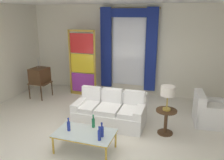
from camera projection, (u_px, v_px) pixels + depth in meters
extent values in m
plane|color=silver|center=(99.00, 133.00, 5.46)|extent=(16.00, 16.00, 0.00)
cube|color=silver|center=(131.00, 50.00, 7.83)|extent=(8.00, 0.12, 3.00)
cube|color=white|center=(110.00, 0.00, 5.34)|extent=(8.00, 7.60, 0.04)
cube|color=white|center=(129.00, 49.00, 7.76)|extent=(1.10, 0.02, 2.50)
cylinder|color=gold|center=(129.00, 8.00, 7.31)|extent=(2.00, 0.04, 0.04)
cube|color=navy|center=(106.00, 48.00, 7.89)|extent=(0.36, 0.12, 2.70)
cube|color=navy|center=(151.00, 50.00, 7.44)|extent=(0.36, 0.12, 2.70)
cube|color=navy|center=(129.00, 13.00, 7.34)|extent=(1.80, 0.10, 0.28)
cube|color=white|center=(109.00, 117.00, 5.85)|extent=(1.75, 0.92, 0.38)
cube|color=white|center=(114.00, 104.00, 6.13)|extent=(1.74, 0.22, 0.78)
cube|color=white|center=(140.00, 118.00, 5.60)|extent=(0.21, 0.86, 0.56)
cube|color=white|center=(81.00, 110.00, 6.04)|extent=(0.21, 0.86, 0.56)
cube|color=white|center=(132.00, 111.00, 5.56)|extent=(0.54, 0.74, 0.12)
cube|color=white|center=(135.00, 98.00, 5.79)|extent=(0.51, 0.15, 0.40)
cube|color=white|center=(109.00, 109.00, 5.73)|extent=(0.54, 0.74, 0.12)
cube|color=white|center=(113.00, 96.00, 5.96)|extent=(0.51, 0.15, 0.40)
cube|color=white|center=(87.00, 106.00, 5.89)|extent=(0.54, 0.74, 0.12)
cube|color=white|center=(92.00, 94.00, 6.12)|extent=(0.51, 0.15, 0.40)
cube|color=silver|center=(85.00, 133.00, 4.66)|extent=(1.20, 0.68, 0.02)
cube|color=gold|center=(91.00, 127.00, 4.96)|extent=(1.20, 0.04, 0.03)
cube|color=gold|center=(78.00, 142.00, 4.37)|extent=(1.20, 0.04, 0.03)
cube|color=gold|center=(59.00, 129.00, 4.83)|extent=(0.04, 0.68, 0.03)
cube|color=gold|center=(112.00, 138.00, 4.49)|extent=(0.04, 0.68, 0.03)
cylinder|color=gold|center=(68.00, 131.00, 5.16)|extent=(0.04, 0.04, 0.38)
cylinder|color=gold|center=(116.00, 139.00, 4.83)|extent=(0.04, 0.04, 0.38)
cylinder|color=gold|center=(53.00, 145.00, 4.61)|extent=(0.04, 0.04, 0.38)
cylinder|color=gold|center=(106.00, 155.00, 4.27)|extent=(0.04, 0.04, 0.38)
cylinder|color=#196B3D|center=(93.00, 123.00, 4.84)|extent=(0.06, 0.06, 0.19)
cylinder|color=#196B3D|center=(93.00, 118.00, 4.80)|extent=(0.03, 0.03, 0.06)
sphere|color=#196B3D|center=(93.00, 116.00, 4.79)|extent=(0.04, 0.04, 0.04)
cylinder|color=navy|center=(69.00, 126.00, 4.70)|extent=(0.07, 0.07, 0.19)
cylinder|color=navy|center=(68.00, 121.00, 4.66)|extent=(0.03, 0.03, 0.06)
sphere|color=navy|center=(68.00, 119.00, 4.65)|extent=(0.04, 0.04, 0.04)
cylinder|color=navy|center=(99.00, 135.00, 4.35)|extent=(0.06, 0.06, 0.20)
cylinder|color=navy|center=(99.00, 129.00, 4.31)|extent=(0.03, 0.03, 0.06)
sphere|color=navy|center=(99.00, 127.00, 4.30)|extent=(0.04, 0.04, 0.04)
cylinder|color=navy|center=(102.00, 132.00, 4.48)|extent=(0.07, 0.07, 0.20)
cylinder|color=navy|center=(102.00, 126.00, 4.44)|extent=(0.03, 0.03, 0.06)
sphere|color=navy|center=(102.00, 123.00, 4.43)|extent=(0.04, 0.04, 0.04)
cube|color=#472D19|center=(40.00, 83.00, 7.61)|extent=(0.62, 0.54, 0.03)
cylinder|color=#472D19|center=(29.00, 92.00, 7.52)|extent=(0.04, 0.04, 0.50)
cylinder|color=#472D19|center=(41.00, 87.00, 8.02)|extent=(0.04, 0.04, 0.50)
cylinder|color=#472D19|center=(41.00, 93.00, 7.35)|extent=(0.04, 0.04, 0.50)
cylinder|color=#472D19|center=(52.00, 88.00, 7.85)|extent=(0.04, 0.04, 0.50)
cube|color=#472D19|center=(40.00, 75.00, 7.54)|extent=(0.52, 0.59, 0.48)
cube|color=black|center=(34.00, 74.00, 7.62)|extent=(0.04, 0.39, 0.30)
cylinder|color=gold|center=(33.00, 80.00, 7.60)|extent=(0.01, 0.04, 0.04)
cylinder|color=gold|center=(36.00, 79.00, 7.74)|extent=(0.01, 0.04, 0.04)
cylinder|color=silver|center=(38.00, 63.00, 7.42)|extent=(0.02, 0.13, 0.34)
cylinder|color=silver|center=(38.00, 63.00, 7.42)|extent=(0.02, 0.13, 0.34)
cube|color=white|center=(211.00, 116.00, 5.86)|extent=(0.88, 0.88, 0.40)
cube|color=white|center=(213.00, 107.00, 5.79)|extent=(0.75, 0.75, 0.10)
cube|color=white|center=(199.00, 108.00, 5.86)|extent=(0.28, 0.82, 0.80)
cube|color=white|center=(209.00, 108.00, 6.13)|extent=(0.75, 0.25, 0.58)
cube|color=white|center=(214.00, 119.00, 5.53)|extent=(0.75, 0.25, 0.58)
cube|color=gold|center=(70.00, 63.00, 7.79)|extent=(0.05, 0.05, 2.20)
cube|color=gold|center=(95.00, 64.00, 7.53)|extent=(0.05, 0.05, 2.20)
cube|color=gold|center=(81.00, 31.00, 7.36)|extent=(0.90, 0.05, 0.06)
cube|color=gold|center=(83.00, 93.00, 7.96)|extent=(0.90, 0.05, 0.10)
cube|color=purple|center=(83.00, 83.00, 7.85)|extent=(0.82, 0.02, 0.64)
cube|color=yellow|center=(82.00, 63.00, 7.66)|extent=(0.82, 0.02, 0.64)
cube|color=red|center=(82.00, 43.00, 7.47)|extent=(0.82, 0.02, 0.64)
cylinder|color=beige|center=(92.00, 99.00, 7.52)|extent=(0.16, 0.16, 0.06)
ellipsoid|color=#1063AB|center=(92.00, 95.00, 7.49)|extent=(0.18, 0.32, 0.20)
sphere|color=#1063AB|center=(94.00, 91.00, 7.59)|extent=(0.09, 0.09, 0.09)
cone|color=gold|center=(94.00, 90.00, 7.64)|extent=(0.02, 0.04, 0.02)
cone|color=#1D6748|center=(90.00, 94.00, 7.30)|extent=(0.44, 0.40, 0.50)
cylinder|color=#472D19|center=(167.00, 111.00, 5.27)|extent=(0.48, 0.48, 0.03)
cylinder|color=#472D19|center=(166.00, 122.00, 5.35)|extent=(0.08, 0.08, 0.55)
cylinder|color=#472D19|center=(165.00, 133.00, 5.43)|extent=(0.36, 0.36, 0.03)
cylinder|color=#B29338|center=(167.00, 109.00, 5.26)|extent=(0.18, 0.18, 0.04)
cylinder|color=#B29338|center=(167.00, 101.00, 5.21)|extent=(0.03, 0.03, 0.36)
cylinder|color=silver|center=(168.00, 91.00, 5.14)|extent=(0.32, 0.32, 0.22)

